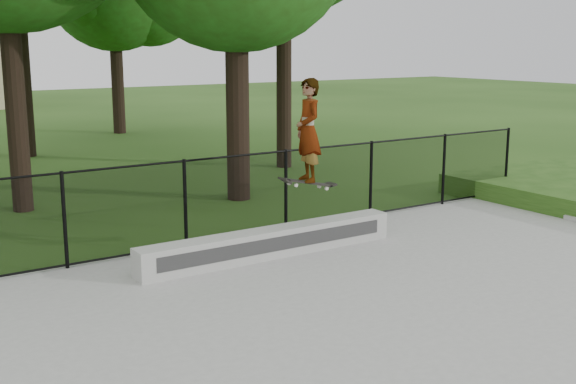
% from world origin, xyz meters
% --- Properties ---
extents(grind_ledge, '(4.57, 0.40, 0.45)m').
position_xyz_m(grind_ledge, '(0.91, 4.70, 0.29)').
color(grind_ledge, '#AFB0AB').
rests_on(grind_ledge, concrete_slab).
extents(skater_airborne, '(0.83, 0.67, 1.81)m').
position_xyz_m(skater_airborne, '(1.51, 4.53, 2.03)').
color(skater_airborne, black).
rests_on(skater_airborne, ground).
extents(chainlink_fence, '(16.06, 0.06, 1.50)m').
position_xyz_m(chainlink_fence, '(0.00, 5.90, 0.81)').
color(chainlink_fence, black).
rests_on(chainlink_fence, concrete_slab).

